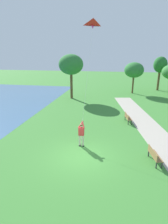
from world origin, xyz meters
The scene contains 8 objects.
ground_plane centered at (0.00, 0.00, 0.00)m, with size 120.00×120.00×0.00m, color #3D7F33.
person_kite_flyer centered at (-0.31, 1.51, 1.05)m, with size 0.52×0.62×1.83m.
flying_kite centered at (-0.09, 5.47, 8.72)m, with size 1.14×4.04×7.44m.
park_bench_near_walkway centered at (4.56, 0.21, 0.51)m, with size 0.71×1.56×0.88m.
park_bench_far_walkway centered at (3.25, 7.09, 0.51)m, with size 0.71×1.56×0.88m.
tree_lakeside_near centered at (-4.65, 16.04, 4.95)m, with size 3.53×3.92×6.45m.
tree_behind_path centered at (4.67, 21.49, 3.87)m, with size 3.17×3.53×5.14m.
tree_treeline_left centered at (9.44, 25.12, 4.51)m, with size 2.38×2.47×6.00m.
Camera 1 is at (2.06, -10.47, 6.53)m, focal length 29.49 mm.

